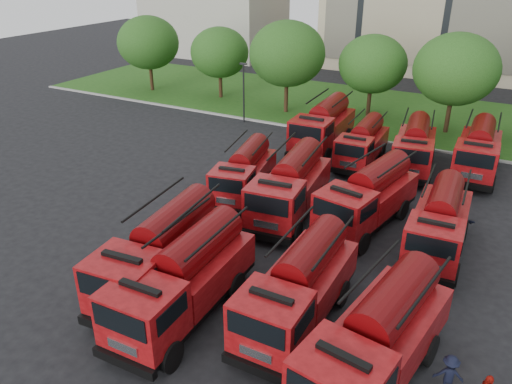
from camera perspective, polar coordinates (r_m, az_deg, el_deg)
ground at (r=25.83m, az=-0.95°, el=-5.63°), size 140.00×140.00×0.00m
lawn at (r=48.37m, az=14.46°, el=8.89°), size 70.00×16.00×0.12m
curb at (r=40.90m, az=11.46°, el=6.15°), size 70.00×0.30×0.14m
side_building at (r=75.72m, az=-4.75°, el=19.29°), size 18.00×12.00×10.00m
tree_0 at (r=54.61m, az=-12.22°, el=16.34°), size 6.30×6.30×7.70m
tree_1 at (r=50.79m, az=-4.19°, el=15.62°), size 5.71×5.71×6.98m
tree_2 at (r=45.57m, az=3.59°, el=15.49°), size 6.72×6.72×8.22m
tree_3 at (r=45.64m, az=13.19°, el=14.05°), size 5.88×5.88×7.19m
tree_4 at (r=42.77m, az=21.89°, el=12.89°), size 6.55×6.55×8.01m
lamp_post_0 at (r=43.25m, az=-1.42°, el=11.64°), size 0.60×0.25×5.11m
fire_truck_0 at (r=22.04m, az=-10.66°, el=-6.71°), size 3.40×7.99×3.54m
fire_truck_1 at (r=20.28m, az=-8.20°, el=-9.81°), size 2.93×7.67×3.46m
fire_truck_2 at (r=19.85m, az=4.94°, el=-10.74°), size 2.72×7.33×3.33m
fire_truck_3 at (r=17.83m, az=13.67°, el=-16.15°), size 3.78×7.97×3.49m
fire_truck_4 at (r=29.97m, az=-1.33°, el=2.29°), size 3.50×6.94×3.02m
fire_truck_5 at (r=27.59m, az=3.98°, el=0.65°), size 3.50×7.97×3.52m
fire_truck_6 at (r=27.15m, az=12.70°, el=-0.53°), size 3.93×7.82×3.40m
fire_truck_7 at (r=25.79m, az=20.21°, el=-3.29°), size 2.86×7.17×3.21m
fire_truck_8 at (r=37.68m, az=7.69°, el=7.51°), size 3.08×7.91×3.56m
fire_truck_9 at (r=35.43m, az=12.06°, el=5.47°), size 2.56×6.60×2.97m
fire_truck_10 at (r=35.32m, az=17.66°, el=4.97°), size 3.42×7.39×3.24m
fire_truck_11 at (r=36.00m, az=24.03°, el=4.40°), size 2.91×7.44×3.35m
firefighter_4 at (r=26.80m, az=-7.82°, el=-4.63°), size 0.93×0.93×1.62m
firefighter_5 at (r=28.40m, az=22.04°, el=-4.59°), size 1.49×0.76×1.55m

